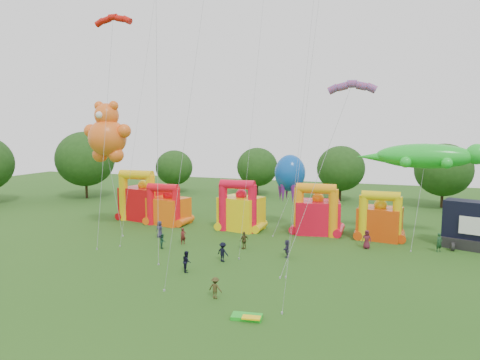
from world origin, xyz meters
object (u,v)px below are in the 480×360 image
(spectator_4, at_px, (244,240))
(teddy_bear_kite, at_px, (110,153))
(bouncy_castle_2, at_px, (241,210))
(spectator_0, at_px, (160,229))
(gecko_kite, at_px, (422,177))
(octopus_kite, at_px, (288,184))
(bouncy_castle_0, at_px, (142,200))

(spectator_4, bearing_deg, teddy_bear_kite, -62.75)
(bouncy_castle_2, distance_m, teddy_bear_kite, 17.23)
(teddy_bear_kite, relative_size, spectator_0, 8.25)
(gecko_kite, height_order, spectator_0, gecko_kite)
(octopus_kite, xyz_separation_m, spectator_0, (-12.94, -9.42, -4.62))
(bouncy_castle_0, height_order, gecko_kite, gecko_kite)
(bouncy_castle_0, height_order, teddy_bear_kite, teddy_bear_kite)
(bouncy_castle_2, xyz_separation_m, gecko_kite, (20.68, 1.49, 4.78))
(bouncy_castle_0, distance_m, spectator_4, 20.60)
(bouncy_castle_2, relative_size, teddy_bear_kite, 0.40)
(spectator_0, distance_m, spectator_4, 10.84)
(octopus_kite, xyz_separation_m, spectator_4, (-2.19, -10.86, -4.66))
(gecko_kite, relative_size, spectator_4, 7.45)
(bouncy_castle_2, relative_size, spectator_0, 3.31)
(octopus_kite, bearing_deg, bouncy_castle_2, -153.55)
(teddy_bear_kite, xyz_separation_m, spectator_0, (6.78, -0.50, -8.67))
(teddy_bear_kite, bearing_deg, spectator_0, -4.20)
(gecko_kite, bearing_deg, octopus_kite, 175.56)
(bouncy_castle_0, bearing_deg, spectator_0, -48.36)
(gecko_kite, relative_size, spectator_0, 7.17)
(bouncy_castle_0, bearing_deg, bouncy_castle_2, -5.82)
(gecko_kite, distance_m, spectator_0, 30.07)
(teddy_bear_kite, relative_size, octopus_kite, 1.69)
(teddy_bear_kite, distance_m, spectator_0, 11.02)
(bouncy_castle_2, distance_m, spectator_0, 10.23)
(gecko_kite, bearing_deg, bouncy_castle_2, -175.88)
(bouncy_castle_2, xyz_separation_m, teddy_bear_kite, (-14.35, -6.24, 7.21))
(teddy_bear_kite, distance_m, octopus_kite, 22.02)
(bouncy_castle_2, bearing_deg, spectator_0, -138.29)
(bouncy_castle_2, bearing_deg, bouncy_castle_0, 174.18)
(bouncy_castle_2, relative_size, gecko_kite, 0.46)
(bouncy_castle_2, bearing_deg, spectator_4, -68.73)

